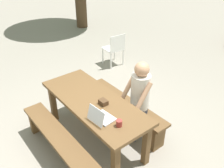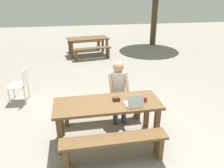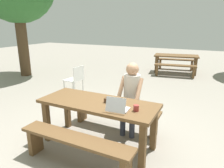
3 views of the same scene
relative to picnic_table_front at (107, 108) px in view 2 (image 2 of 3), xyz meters
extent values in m
plane|color=gray|center=(0.00, 0.00, -0.66)|extent=(30.00, 30.00, 0.00)
cube|color=brown|center=(0.00, 0.00, 0.09)|extent=(1.93, 0.76, 0.05)
cube|color=brown|center=(-0.87, -0.28, -0.29)|extent=(0.09, 0.09, 0.72)
cube|color=brown|center=(0.87, -0.28, -0.29)|extent=(0.09, 0.09, 0.72)
cube|color=brown|center=(-0.87, 0.28, -0.29)|extent=(0.09, 0.09, 0.72)
cube|color=brown|center=(0.87, 0.28, -0.29)|extent=(0.09, 0.09, 0.72)
cube|color=brown|center=(0.00, -0.64, -0.21)|extent=(1.75, 0.30, 0.05)
cube|color=brown|center=(-0.78, -0.64, -0.44)|extent=(0.08, 0.24, 0.43)
cube|color=brown|center=(0.78, -0.64, -0.44)|extent=(0.08, 0.24, 0.43)
cube|color=brown|center=(0.00, 0.64, -0.21)|extent=(1.75, 0.30, 0.05)
cube|color=brown|center=(-0.78, 0.64, -0.44)|extent=(0.08, 0.24, 0.43)
cube|color=brown|center=(0.78, 0.64, -0.44)|extent=(0.08, 0.24, 0.43)
cube|color=silver|center=(0.44, -0.14, 0.13)|extent=(0.31, 0.24, 0.02)
cube|color=silver|center=(0.45, -0.27, 0.24)|extent=(0.29, 0.10, 0.21)
cube|color=#0F1933|center=(0.45, -0.27, 0.24)|extent=(0.27, 0.08, 0.19)
cube|color=#4C331E|center=(0.17, 0.05, 0.15)|extent=(0.13, 0.10, 0.07)
cylinder|color=#99332D|center=(0.68, -0.07, 0.16)|extent=(0.08, 0.08, 0.09)
cylinder|color=#333847|center=(0.24, 0.46, -0.42)|extent=(0.10, 0.10, 0.47)
cylinder|color=#333847|center=(0.42, 0.46, -0.42)|extent=(0.10, 0.10, 0.47)
cube|color=#333847|center=(0.33, 0.55, -0.15)|extent=(0.28, 0.28, 0.12)
cylinder|color=silver|center=(0.33, 0.64, 0.18)|extent=(0.29, 0.29, 0.57)
cylinder|color=tan|center=(0.17, 0.54, 0.22)|extent=(0.07, 0.32, 0.41)
cylinder|color=tan|center=(0.50, 0.54, 0.22)|extent=(0.07, 0.32, 0.41)
sphere|color=tan|center=(0.33, 0.64, 0.56)|extent=(0.22, 0.22, 0.22)
cube|color=white|center=(-1.97, 1.96, -0.22)|extent=(0.47, 0.47, 0.02)
cube|color=white|center=(-1.76, 1.95, -0.01)|extent=(0.05, 0.44, 0.40)
cylinder|color=white|center=(-2.15, 2.16, -0.44)|extent=(0.04, 0.04, 0.43)
cylinder|color=white|center=(-2.17, 1.79, -0.44)|extent=(0.04, 0.04, 0.43)
cylinder|color=white|center=(-1.77, 2.14, -0.44)|extent=(0.04, 0.04, 0.43)
cylinder|color=white|center=(-1.79, 1.76, -0.44)|extent=(0.04, 0.04, 0.43)
cube|color=brown|center=(0.15, 6.14, 0.06)|extent=(1.84, 1.08, 0.05)
cube|color=brown|center=(-0.56, 5.72, -0.31)|extent=(0.10, 0.10, 0.69)
cube|color=brown|center=(0.96, 5.95, -0.31)|extent=(0.10, 0.10, 0.69)
cube|color=brown|center=(-0.66, 6.33, -0.31)|extent=(0.10, 0.10, 0.69)
cube|color=brown|center=(0.86, 6.56, -0.31)|extent=(0.10, 0.10, 0.69)
cube|color=brown|center=(0.26, 5.43, -0.21)|extent=(1.59, 0.54, 0.05)
cube|color=brown|center=(-0.41, 5.33, -0.44)|extent=(0.12, 0.25, 0.42)
cube|color=brown|center=(0.93, 5.54, -0.44)|extent=(0.12, 0.25, 0.42)
cube|color=brown|center=(0.04, 6.85, -0.21)|extent=(1.59, 0.54, 0.05)
cube|color=brown|center=(-0.63, 6.74, -0.44)|extent=(0.12, 0.25, 0.42)
cube|color=brown|center=(0.71, 6.95, -0.44)|extent=(0.12, 0.25, 0.42)
cylinder|color=#4C3823|center=(3.64, 7.49, 0.78)|extent=(0.29, 0.29, 2.87)
camera|label=1|loc=(2.48, -1.63, 2.20)|focal=38.69mm
camera|label=2|loc=(-0.56, -3.50, 1.99)|focal=35.44mm
camera|label=3|loc=(1.61, -2.70, 1.33)|focal=33.37mm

